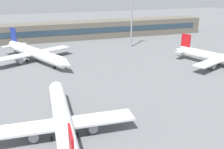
# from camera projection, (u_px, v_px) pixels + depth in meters

# --- Properties ---
(ground_plane) EXTENTS (400.00, 400.00, 0.00)m
(ground_plane) POSITION_uv_depth(u_px,v_px,m) (105.00, 85.00, 76.32)
(ground_plane) COLOR slate
(terminal_building) EXTENTS (156.37, 12.13, 9.00)m
(terminal_building) POSITION_uv_depth(u_px,v_px,m) (67.00, 31.00, 136.16)
(terminal_building) COLOR #5B564C
(terminal_building) RESTS_ON ground_plane
(airplane_near) EXTENTS (28.42, 40.78, 10.07)m
(airplane_near) POSITION_uv_depth(u_px,v_px,m) (63.00, 120.00, 50.82)
(airplane_near) COLOR silver
(airplane_near) RESTS_ON ground_plane
(airplane_mid) EXTENTS (27.01, 37.56, 9.80)m
(airplane_mid) POSITION_uv_depth(u_px,v_px,m) (222.00, 59.00, 91.28)
(airplane_mid) COLOR white
(airplane_mid) RESTS_ON ground_plane
(airplane_far) EXTENTS (29.81, 41.19, 11.02)m
(airplane_far) POSITION_uv_depth(u_px,v_px,m) (36.00, 53.00, 97.62)
(airplane_far) COLOR white
(airplane_far) RESTS_ON ground_plane
(floodlight_tower_west) EXTENTS (3.20, 0.80, 28.76)m
(floodlight_tower_west) POSITION_uv_depth(u_px,v_px,m) (132.00, 11.00, 115.87)
(floodlight_tower_west) COLOR gray
(floodlight_tower_west) RESTS_ON ground_plane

